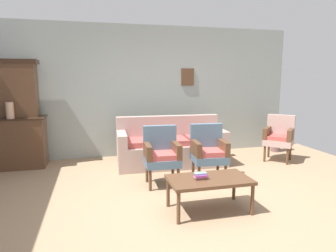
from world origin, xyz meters
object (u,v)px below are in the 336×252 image
floral_couch (171,147)px  armchair_near_couch_end (161,153)px  book_stack_on_table (200,176)px  floor_vase_by_wall (276,134)px  armchair_near_cabinet (208,150)px  wingback_chair_by_fireplace (279,136)px  coffee_table (209,182)px  side_cabinet (13,143)px  vase_on_cabinet (10,110)px

floral_couch → armchair_near_couch_end: bearing=-112.3°
floral_couch → book_stack_on_table: (-0.17, -2.07, 0.14)m
floor_vase_by_wall → armchair_near_cabinet: bearing=-147.0°
wingback_chair_by_fireplace → coffee_table: size_ratio=0.90×
side_cabinet → wingback_chair_by_fireplace: side_cabinet is taller
floral_couch → coffee_table: floral_couch is taller
vase_on_cabinet → wingback_chair_by_fireplace: 5.02m
side_cabinet → floral_couch: (2.84, -0.50, -0.14)m
floral_couch → wingback_chair_by_fireplace: bearing=-6.9°
armchair_near_cabinet → floor_vase_by_wall: bearing=33.0°
armchair_near_couch_end → floor_vase_by_wall: bearing=25.6°
side_cabinet → vase_on_cabinet: vase_on_cabinet is taller
floral_couch → armchair_near_cabinet: same height
vase_on_cabinet → wingback_chair_by_fireplace: vase_on_cabinet is taller
book_stack_on_table → floor_vase_by_wall: (2.71, 2.47, -0.07)m
vase_on_cabinet → floral_couch: bearing=-6.7°
wingback_chair_by_fireplace → floral_couch: bearing=173.1°
book_stack_on_table → side_cabinet: bearing=136.1°
coffee_table → wingback_chair_by_fireplace: bearing=39.3°
floral_couch → armchair_near_couch_end: 1.11m
wingback_chair_by_fireplace → floor_vase_by_wall: wingback_chair_by_fireplace is taller
side_cabinet → floor_vase_by_wall: bearing=-1.1°
armchair_near_couch_end → wingback_chair_by_fireplace: size_ratio=1.00×
wingback_chair_by_fireplace → side_cabinet: bearing=171.3°
wingback_chair_by_fireplace → armchair_near_cabinet: bearing=-157.1°
book_stack_on_table → wingback_chair_by_fireplace: bearing=38.0°
coffee_table → floor_vase_by_wall: 3.58m
floral_couch → coffee_table: bearing=-91.5°
wingback_chair_by_fireplace → floor_vase_by_wall: 0.77m
floor_vase_by_wall → side_cabinet: bearing=178.9°
vase_on_cabinet → side_cabinet: bearing=100.3°
floor_vase_by_wall → vase_on_cabinet: bearing=-179.2°
armchair_near_couch_end → armchair_near_cabinet: (0.77, -0.01, 0.00)m
coffee_table → floor_vase_by_wall: floor_vase_by_wall is taller
armchair_near_couch_end → floor_vase_by_wall: size_ratio=1.14×
floral_couch → wingback_chair_by_fireplace: (2.15, -0.26, 0.17)m
armchair_near_couch_end → wingback_chair_by_fireplace: bearing=16.4°
side_cabinet → vase_on_cabinet: 0.63m
floral_couch → floor_vase_by_wall: 2.57m
armchair_near_cabinet → armchair_near_couch_end: bearing=179.6°
side_cabinet → floor_vase_by_wall: (5.38, -0.10, -0.07)m
floor_vase_by_wall → book_stack_on_table: bearing=-137.6°
side_cabinet → vase_on_cabinet: bearing=-79.7°
wingback_chair_by_fireplace → vase_on_cabinet: bearing=173.2°
side_cabinet → coffee_table: 3.79m
armchair_near_couch_end → book_stack_on_table: size_ratio=5.85×
vase_on_cabinet → coffee_table: vase_on_cabinet is taller
armchair_near_cabinet → floor_vase_by_wall: size_ratio=1.14×
armchair_near_cabinet → coffee_table: size_ratio=0.90×
floral_couch → side_cabinet: bearing=170.0°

